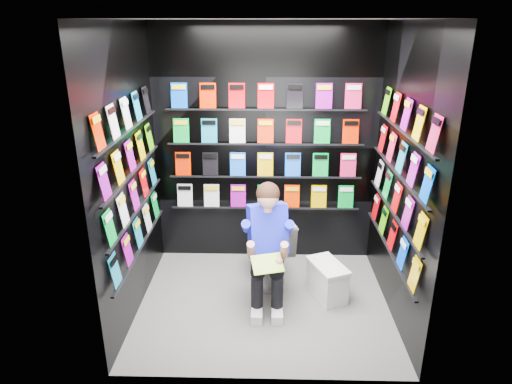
{
  "coord_description": "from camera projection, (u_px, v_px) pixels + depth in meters",
  "views": [
    {
      "loc": [
        0.02,
        -3.78,
        2.59
      ],
      "look_at": [
        -0.08,
        0.15,
        1.11
      ],
      "focal_mm": 32.0,
      "sensor_mm": 36.0,
      "label": 1
    }
  ],
  "objects": [
    {
      "name": "comics_back",
      "position": [
        265.0,
        148.0,
        4.9
      ],
      "size": [
        2.1,
        0.06,
        1.37
      ],
      "primitive_type": null,
      "color": "red",
      "rests_on": "wall_back"
    },
    {
      "name": "comics_right",
      "position": [
        399.0,
        178.0,
        3.97
      ],
      "size": [
        0.06,
        1.7,
        1.37
      ],
      "primitive_type": null,
      "color": "red",
      "rests_on": "wall_right"
    },
    {
      "name": "held_comic",
      "position": [
        267.0,
        264.0,
        4.02
      ],
      "size": [
        0.31,
        0.23,
        0.12
      ],
      "primitive_type": "cube",
      "rotation": [
        -0.96,
        0.0,
        0.27
      ],
      "color": "green",
      "rests_on": "reader"
    },
    {
      "name": "wall_front",
      "position": [
        264.0,
        225.0,
        3.06
      ],
      "size": [
        2.4,
        0.04,
        2.6
      ],
      "primitive_type": "cube",
      "color": "black",
      "rests_on": "floor"
    },
    {
      "name": "wall_right",
      "position": [
        402.0,
        179.0,
        3.97
      ],
      "size": [
        0.04,
        2.0,
        2.6
      ],
      "primitive_type": "cube",
      "color": "black",
      "rests_on": "floor"
    },
    {
      "name": "floor",
      "position": [
        264.0,
        303.0,
        4.45
      ],
      "size": [
        2.4,
        2.4,
        0.0
      ],
      "primitive_type": "plane",
      "color": "slate",
      "rests_on": "ground"
    },
    {
      "name": "toilet",
      "position": [
        267.0,
        247.0,
        4.78
      ],
      "size": [
        0.61,
        0.84,
        0.73
      ],
      "primitive_type": "imported",
      "rotation": [
        0.0,
        0.0,
        3.41
      ],
      "color": "white",
      "rests_on": "floor"
    },
    {
      "name": "reader",
      "position": [
        268.0,
        230.0,
        4.29
      ],
      "size": [
        0.66,
        0.81,
        1.31
      ],
      "primitive_type": null,
      "rotation": [
        0.0,
        0.0,
        0.27
      ],
      "color": "#0C12EE",
      "rests_on": "toilet"
    },
    {
      "name": "longbox",
      "position": [
        327.0,
        282.0,
        4.52
      ],
      "size": [
        0.39,
        0.5,
        0.33
      ],
      "primitive_type": "cube",
      "rotation": [
        0.0,
        0.0,
        0.39
      ],
      "color": "white",
      "rests_on": "floor"
    },
    {
      "name": "wall_left",
      "position": [
        129.0,
        176.0,
        4.02
      ],
      "size": [
        0.04,
        2.0,
        2.6
      ],
      "primitive_type": "cube",
      "color": "black",
      "rests_on": "floor"
    },
    {
      "name": "longbox_lid",
      "position": [
        328.0,
        266.0,
        4.45
      ],
      "size": [
        0.42,
        0.53,
        0.03
      ],
      "primitive_type": "cube",
      "rotation": [
        0.0,
        0.0,
        0.39
      ],
      "color": "white",
      "rests_on": "longbox"
    },
    {
      "name": "ceiling",
      "position": [
        266.0,
        19.0,
        3.54
      ],
      "size": [
        2.4,
        2.4,
        0.0
      ],
      "primitive_type": "plane",
      "color": "white",
      "rests_on": "floor"
    },
    {
      "name": "comics_left",
      "position": [
        132.0,
        176.0,
        4.02
      ],
      "size": [
        0.06,
        1.7,
        1.37
      ],
      "primitive_type": null,
      "color": "red",
      "rests_on": "wall_left"
    },
    {
      "name": "wall_back",
      "position": [
        265.0,
        148.0,
        4.93
      ],
      "size": [
        2.4,
        0.04,
        2.6
      ],
      "primitive_type": "cube",
      "color": "black",
      "rests_on": "floor"
    }
  ]
}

